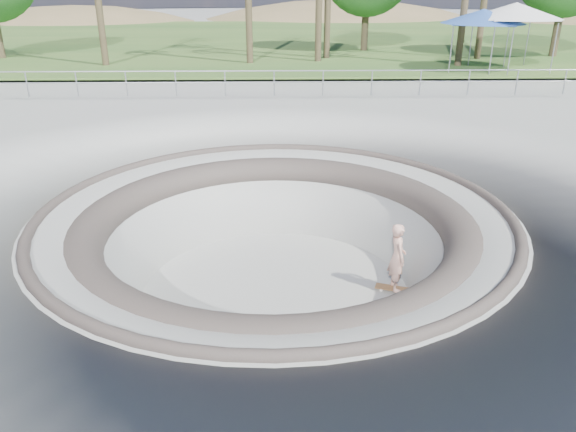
# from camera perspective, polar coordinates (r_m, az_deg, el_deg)

# --- Properties ---
(ground) EXTENTS (180.00, 180.00, 0.00)m
(ground) POSITION_cam_1_polar(r_m,az_deg,el_deg) (12.11, -1.35, 0.39)
(ground) COLOR #979792
(ground) RESTS_ON ground
(skate_bowl) EXTENTS (14.00, 14.00, 4.10)m
(skate_bowl) POSITION_cam_1_polar(r_m,az_deg,el_deg) (12.93, -1.27, -7.11)
(skate_bowl) COLOR #979792
(skate_bowl) RESTS_ON ground
(grass_strip) EXTENTS (180.00, 36.00, 0.12)m
(grass_strip) POSITION_cam_1_polar(r_m,az_deg,el_deg) (45.39, -1.43, 17.51)
(grass_strip) COLOR #305722
(grass_strip) RESTS_ON ground
(distant_hills) EXTENTS (103.20, 45.00, 28.60)m
(distant_hills) POSITION_cam_1_polar(r_m,az_deg,el_deg) (69.44, 1.83, 13.45)
(distant_hills) COLOR brown
(distant_hills) RESTS_ON ground
(safety_railing) EXTENTS (25.00, 0.06, 1.03)m
(safety_railing) POSITION_cam_1_polar(r_m,az_deg,el_deg) (23.51, -1.42, 13.37)
(safety_railing) COLOR #93969B
(safety_railing) RESTS_ON ground
(skateboard) EXTENTS (0.90, 0.52, 0.09)m
(skateboard) POSITION_cam_1_polar(r_m,az_deg,el_deg) (13.04, 10.77, -7.27)
(skateboard) COLOR brown
(skateboard) RESTS_ON ground
(skater) EXTENTS (0.43, 0.61, 1.59)m
(skater) POSITION_cam_1_polar(r_m,az_deg,el_deg) (12.66, 11.04, -4.09)
(skater) COLOR #DEA48F
(skater) RESTS_ON skateboard
(canopy_white) EXTENTS (6.41, 6.41, 3.24)m
(canopy_white) POSITION_cam_1_polar(r_m,az_deg,el_deg) (31.55, 22.12, 18.74)
(canopy_white) COLOR #93969B
(canopy_white) RESTS_ON ground
(canopy_blue) EXTENTS (5.57, 5.57, 2.95)m
(canopy_blue) POSITION_cam_1_polar(r_m,az_deg,el_deg) (31.01, 19.25, 18.59)
(canopy_blue) COLOR #93969B
(canopy_blue) RESTS_ON ground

